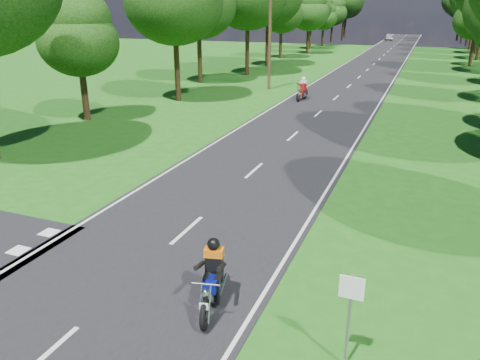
% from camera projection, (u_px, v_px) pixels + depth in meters
% --- Properties ---
extents(ground, '(160.00, 160.00, 0.00)m').
position_uv_depth(ground, '(152.00, 262.00, 12.59)').
color(ground, '#1C5A14').
rests_on(ground, ground).
extents(main_road, '(7.00, 140.00, 0.02)m').
position_uv_depth(main_road, '(374.00, 64.00, 56.15)').
color(main_road, black).
rests_on(main_road, ground).
extents(road_markings, '(7.40, 140.00, 0.01)m').
position_uv_depth(road_markings, '(371.00, 66.00, 54.56)').
color(road_markings, silver).
rests_on(road_markings, main_road).
extents(telegraph_pole, '(1.20, 0.26, 8.00)m').
position_uv_depth(telegraph_pole, '(270.00, 38.00, 37.65)').
color(telegraph_pole, '#382616').
rests_on(telegraph_pole, ground).
extents(road_sign, '(0.45, 0.07, 2.00)m').
position_uv_depth(road_sign, '(350.00, 307.00, 8.46)').
color(road_sign, slate).
rests_on(road_sign, ground).
extents(rider_near_blue, '(1.07, 2.04, 1.62)m').
position_uv_depth(rider_near_blue, '(212.00, 275.00, 10.43)').
color(rider_near_blue, navy).
rests_on(rider_near_blue, main_road).
extents(rider_far_red, '(0.81, 2.05, 1.67)m').
position_uv_depth(rider_far_red, '(302.00, 89.00, 34.12)').
color(rider_far_red, maroon).
rests_on(rider_far_red, main_road).
extents(distant_car, '(2.24, 4.16, 1.34)m').
position_uv_depth(distant_car, '(389.00, 37.00, 96.09)').
color(distant_car, silver).
rests_on(distant_car, main_road).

